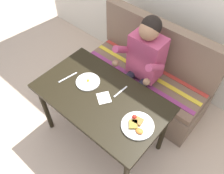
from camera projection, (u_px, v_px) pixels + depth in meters
ground_plane at (103, 136)px, 2.65m from camera, size 8.00×8.00×0.00m
table at (101, 102)px, 2.15m from camera, size 1.20×0.70×0.73m
couch at (146, 78)px, 2.77m from camera, size 1.44×0.56×1.00m
person at (142, 61)px, 2.36m from camera, size 0.45×0.61×1.21m
plate_breakfast at (137, 125)px, 1.88m from camera, size 0.27×0.27×0.05m
plate_eggs at (88, 82)px, 2.19m from camera, size 0.22×0.22×0.04m
napkin at (104, 98)px, 2.07m from camera, size 0.17×0.16×0.01m
fork at (121, 92)px, 2.12m from camera, size 0.02×0.17×0.00m
knife at (68, 77)px, 2.23m from camera, size 0.05×0.20×0.00m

